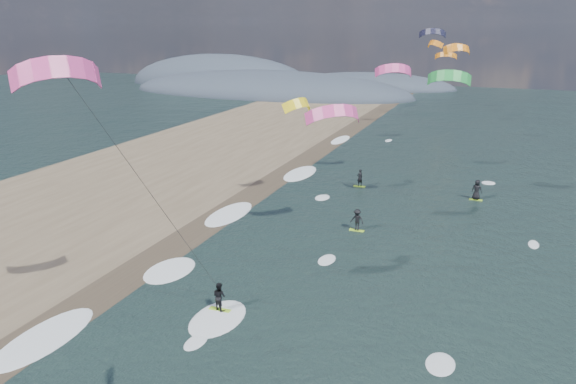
% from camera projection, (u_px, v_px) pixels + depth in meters
% --- Properties ---
extents(wet_sand_strip, '(3.00, 240.00, 0.00)m').
position_uv_depth(wet_sand_strip, '(92.00, 300.00, 31.40)').
color(wet_sand_strip, '#382D23').
rests_on(wet_sand_strip, ground).
extents(coastal_hills, '(80.00, 41.00, 15.00)m').
position_uv_depth(coastal_hills, '(261.00, 89.00, 130.04)').
color(coastal_hills, '#3D4756').
rests_on(coastal_hills, ground).
extents(kitesurfer_near_b, '(6.81, 9.16, 14.23)m').
position_uv_depth(kitesurfer_near_b, '(121.00, 161.00, 24.71)').
color(kitesurfer_near_b, '#ADEC29').
rests_on(kitesurfer_near_b, ground).
extents(far_kitesurfers, '(11.64, 12.28, 1.83)m').
position_uv_depth(far_kitesurfers, '(405.00, 200.00, 46.22)').
color(far_kitesurfers, '#ADEC29').
rests_on(far_kitesurfers, ground).
extents(bg_kite_field, '(13.89, 68.25, 6.31)m').
position_uv_depth(bg_kite_field, '(425.00, 57.00, 64.13)').
color(bg_kite_field, orange).
rests_on(bg_kite_field, ground).
extents(shoreline_surf, '(2.40, 79.40, 0.11)m').
position_uv_depth(shoreline_surf, '(159.00, 270.00, 35.22)').
color(shoreline_surf, white).
rests_on(shoreline_surf, ground).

